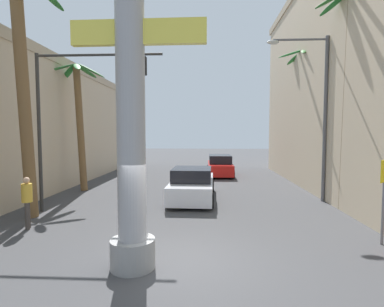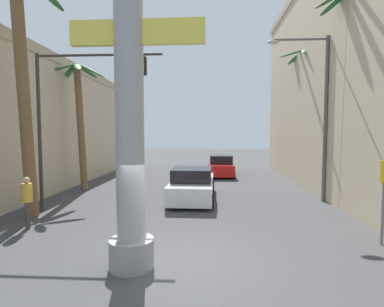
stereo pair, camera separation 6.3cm
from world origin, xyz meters
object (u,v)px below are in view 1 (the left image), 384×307
palm_tree_mid_left (79,114)px  pedestrian_far_left (123,164)px  pedestrian_curb_left (27,199)px  car_lead (192,185)px  street_lamp (316,103)px  palm_tree_near_right (349,74)px  crossing_sign (384,188)px  neon_sign_pole (130,35)px  palm_tree_near_left (25,82)px  car_far (220,166)px  traffic_light_mast (74,102)px  palm_tree_mid_right (305,102)px

palm_tree_mid_left → pedestrian_far_left: bearing=79.0°
pedestrian_far_left → pedestrian_curb_left: pedestrian_curb_left is taller
car_lead → palm_tree_mid_left: 7.57m
street_lamp → palm_tree_near_right: size_ratio=0.84×
street_lamp → pedestrian_curb_left: 12.56m
crossing_sign → palm_tree_mid_left: bearing=148.1°
neon_sign_pole → palm_tree_near_left: (-4.91, 3.84, -0.36)m
crossing_sign → palm_tree_near_left: palm_tree_near_left is taller
car_far → traffic_light_mast: bearing=-119.7°
car_lead → palm_tree_near_right: palm_tree_near_right is taller
pedestrian_far_left → traffic_light_mast: bearing=-85.0°
palm_tree_near_right → neon_sign_pole: bearing=-142.3°
car_far → palm_tree_near_left: size_ratio=0.51×
traffic_light_mast → neon_sign_pole: bearing=-54.1°
palm_tree_mid_right → car_lead: bearing=-146.0°
car_far → palm_tree_mid_left: 10.91m
traffic_light_mast → palm_tree_mid_right: 13.43m
car_lead → palm_tree_mid_right: (6.74, 4.54, 4.43)m
car_lead → palm_tree_near_left: size_ratio=0.58×
neon_sign_pole → street_lamp: size_ratio=1.43×
street_lamp → pedestrian_far_left: size_ratio=4.46×
street_lamp → palm_tree_mid_left: 12.32m
palm_tree_near_right → palm_tree_near_left: (-12.40, -1.96, -0.52)m
crossing_sign → palm_tree_mid_right: 10.84m
traffic_light_mast → palm_tree_near_left: size_ratio=0.72×
traffic_light_mast → palm_tree_near_left: bearing=-141.2°
pedestrian_far_left → crossing_sign: bearing=-48.2°
palm_tree_mid_left → palm_tree_mid_right: size_ratio=0.84×
pedestrian_far_left → car_far: bearing=11.7°
palm_tree_mid_right → palm_tree_near_left: 15.13m
traffic_light_mast → crossing_sign: bearing=-16.4°
neon_sign_pole → palm_tree_near_right: bearing=37.7°
street_lamp → palm_tree_near_right: palm_tree_near_right is taller
palm_tree_mid_right → pedestrian_far_left: size_ratio=4.89×
palm_tree_mid_right → pedestrian_curb_left: 15.81m
car_lead → neon_sign_pole: bearing=-97.8°
car_lead → pedestrian_curb_left: 7.19m
car_far → palm_tree_mid_left: palm_tree_mid_left is taller
crossing_sign → pedestrian_curb_left: 11.13m
car_lead → pedestrian_curb_left: pedestrian_curb_left is taller
palm_tree_mid_right → street_lamp: bearing=-101.9°
traffic_light_mast → pedestrian_curb_left: 4.16m
crossing_sign → palm_tree_near_left: size_ratio=0.28×
traffic_light_mast → palm_tree_near_right: 11.15m
palm_tree_mid_right → pedestrian_curb_left: palm_tree_mid_right is taller
street_lamp → palm_tree_mid_right: (0.98, 4.66, 0.50)m
street_lamp → car_far: bearing=115.8°
car_far → palm_tree_near_right: bearing=-64.6°
car_far → palm_tree_mid_right: 7.71m
palm_tree_mid_left → palm_tree_near_right: size_ratio=0.78×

